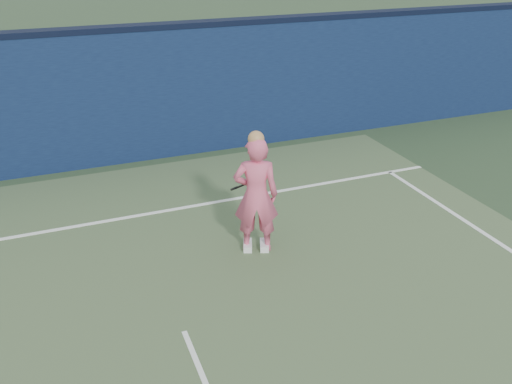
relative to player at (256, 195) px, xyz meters
name	(u,v)px	position (x,y,z in m)	size (l,w,h in m)	color
backstop_wall	(106,100)	(-1.43, 4.11, 0.39)	(24.00, 0.40, 2.50)	#0D1839
wall_cap	(98,30)	(-1.43, 4.11, 1.69)	(24.00, 0.42, 0.10)	black
player	(256,195)	(0.00, 0.00, 0.00)	(0.73, 0.60, 1.79)	#E1577A
racket	(254,181)	(0.15, 0.45, -0.01)	(0.52, 0.12, 0.28)	black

